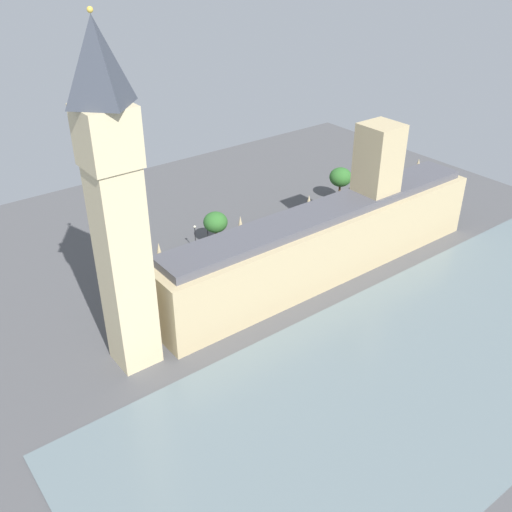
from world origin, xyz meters
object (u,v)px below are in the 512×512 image
Objects in this scene: pedestrian_corner at (302,252)px; street_lamp_under_trees at (195,233)px; pedestrian_kerbside at (333,242)px; plane_tree_leading at (341,177)px; plane_tree_trailing at (215,222)px; double_decker_bus_by_river_gate at (312,221)px; car_dark_green_midblock at (249,256)px; car_white_opposite_hall at (368,209)px; clock_tower at (116,205)px; parliament_building at (330,236)px; street_lamp_far_end at (208,231)px.

street_lamp_under_trees is at bearing -140.53° from pedestrian_corner.
pedestrian_corner reaches higher than pedestrian_kerbside.
plane_tree_leading reaches higher than street_lamp_under_trees.
plane_tree_trailing is (15.16, 12.68, 5.22)m from pedestrian_corner.
double_decker_bus_by_river_gate reaches higher than car_dark_green_midblock.
street_lamp_under_trees reaches higher than pedestrian_kerbside.
pedestrian_corner is at bearing 120.18° from plane_tree_leading.
plane_tree_trailing reaches higher than double_decker_bus_by_river_gate.
plane_tree_trailing is (9.12, 40.19, 5.04)m from car_white_opposite_hall.
car_white_opposite_hall reaches higher than pedestrian_kerbside.
pedestrian_kerbside is (8.35, -54.14, -27.92)m from clock_tower.
plane_tree_trailing is at bearing 28.62° from parliament_building.
street_lamp_far_end is at bearing 89.83° from plane_tree_leading.
pedestrian_corner is (-7.38, 9.67, -1.93)m from double_decker_bus_by_river_gate.
plane_tree_trailing is at bearing 90.54° from plane_tree_leading.
pedestrian_kerbside is (-8.19, 0.99, -1.96)m from double_decker_bus_by_river_gate.
street_lamp_under_trees is (9.97, 45.14, 3.51)m from car_white_opposite_hall.
double_decker_bus_by_river_gate is 19.34m from plane_tree_leading.
pedestrian_kerbside is (-6.37, -19.09, -0.22)m from car_dark_green_midblock.
plane_tree_leading is (9.49, 0.79, 5.84)m from car_white_opposite_hall.
clock_tower is at bearing 108.89° from plane_tree_leading.
pedestrian_corner is 20.44m from plane_tree_trailing.
plane_tree_trailing is (24.33, -32.79, -22.67)m from clock_tower.
plane_tree_leading reaches higher than car_white_opposite_hall.
street_lamp_far_end is at bearing 74.55° from car_white_opposite_hall.
street_lamp_far_end is at bearing -156.62° from car_dark_green_midblock.
parliament_building is at bearing 114.94° from car_white_opposite_hall.
parliament_building is 35.73m from plane_tree_leading.
street_lamp_under_trees is (25.18, -27.83, -24.20)m from clock_tower.
car_dark_green_midblock is 38.89m from plane_tree_leading.
double_decker_bus_by_river_gate is (16.54, -55.13, -25.96)m from clock_tower.
car_dark_green_midblock is 0.77× the size of street_lamp_far_end.
plane_tree_trailing is at bearing -99.74° from street_lamp_under_trees.
pedestrian_kerbside is (7.43, -8.58, -7.53)m from parliament_building.
clock_tower is 79.36m from plane_tree_leading.
plane_tree_leading reaches higher than street_lamp_far_end.
double_decker_bus_by_river_gate is (15.61, -9.57, -5.57)m from parliament_building.
street_lamp_under_trees is (16.83, 26.31, 3.72)m from pedestrian_kerbside.
car_white_opposite_hall is (15.21, -72.98, -27.71)m from clock_tower.
pedestrian_kerbside is at bearing 107.43° from car_white_opposite_hall.
plane_tree_trailing is (15.98, 21.36, 5.25)m from pedestrian_kerbside.
street_lamp_far_end is at bearing 166.13° from pedestrian_kerbside.
pedestrian_corner is 0.17× the size of plane_tree_leading.
pedestrian_corner is at bearing -163.88° from pedestrian_kerbside.
car_white_opposite_hall is at bearing 91.80° from car_dark_green_midblock.
double_decker_bus_by_river_gate is 1.28× the size of plane_tree_trailing.
double_decker_bus_by_river_gate is at bearing -73.30° from clock_tower.
pedestrian_kerbside is 0.24× the size of street_lamp_under_trees.
car_dark_green_midblock is (13.79, 10.51, -7.32)m from parliament_building.
pedestrian_kerbside is at bearing 132.19° from plane_tree_leading.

